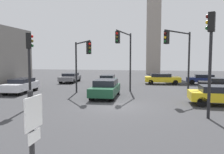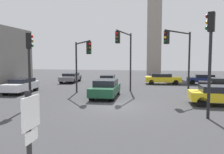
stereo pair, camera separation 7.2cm
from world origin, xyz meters
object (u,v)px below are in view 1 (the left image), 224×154
(car_6, at_px, (106,88))
(car_3, at_px, (21,85))
(car_7, at_px, (203,79))
(car_0, at_px, (221,84))
(car_4, at_px, (222,95))
(traffic_light_3, at_px, (29,56))
(traffic_light_2, at_px, (210,46))
(traffic_light_0, at_px, (82,56))
(car_1, at_px, (162,78))
(car_5, at_px, (108,81))
(direction_sign, at_px, (33,140))
(car_2, at_px, (70,77))
(traffic_light_1, at_px, (125,49))
(traffic_light_4, at_px, (179,49))

(car_6, bearing_deg, car_3, -97.45)
(car_3, height_order, car_7, car_3)
(car_0, bearing_deg, car_4, 80.42)
(traffic_light_3, height_order, car_4, traffic_light_3)
(traffic_light_2, relative_size, car_4, 1.28)
(car_0, height_order, car_4, car_4)
(traffic_light_0, bearing_deg, traffic_light_2, 19.56)
(traffic_light_0, xyz_separation_m, car_6, (2.24, -0.51, -2.74))
(traffic_light_2, distance_m, car_1, 16.73)
(car_5, bearing_deg, traffic_light_2, -150.48)
(traffic_light_0, distance_m, traffic_light_2, 10.79)
(direction_sign, height_order, car_2, direction_sign)
(car_1, xyz_separation_m, car_7, (5.16, 0.67, -0.04))
(direction_sign, distance_m, car_2, 26.19)
(traffic_light_2, xyz_separation_m, car_0, (3.75, 11.33, -3.16))
(car_3, bearing_deg, traffic_light_0, 82.35)
(car_3, height_order, car_5, car_5)
(car_5, xyz_separation_m, car_6, (1.36, -6.59, 0.02))
(direction_sign, xyz_separation_m, car_5, (-3.27, 20.22, -0.84))
(car_1, height_order, car_5, car_5)
(car_0, xyz_separation_m, car_2, (-18.41, 4.54, 0.00))
(car_7, bearing_deg, car_5, 27.51)
(car_7, bearing_deg, car_3, 34.15)
(traffic_light_2, xyz_separation_m, car_2, (-14.66, 15.87, -3.16))
(traffic_light_1, bearing_deg, car_4, 73.17)
(car_0, relative_size, car_1, 0.96)
(car_2, xyz_separation_m, car_5, (6.39, -4.10, 0.05))
(traffic_light_4, height_order, car_3, traffic_light_4)
(traffic_light_1, relative_size, car_2, 1.18)
(traffic_light_1, relative_size, car_4, 1.32)
(traffic_light_2, relative_size, traffic_light_3, 1.15)
(traffic_light_2, bearing_deg, direction_sign, 81.19)
(car_4, bearing_deg, car_3, 172.69)
(car_1, bearing_deg, car_0, -45.75)
(traffic_light_1, bearing_deg, car_2, -123.52)
(car_1, xyz_separation_m, car_3, (-13.29, -10.50, 0.00))
(traffic_light_1, height_order, traffic_light_2, traffic_light_1)
(traffic_light_3, bearing_deg, car_6, 19.58)
(traffic_light_0, distance_m, car_3, 6.78)
(traffic_light_3, bearing_deg, car_4, -16.26)
(traffic_light_1, height_order, car_7, traffic_light_1)
(traffic_light_3, bearing_deg, traffic_light_4, 0.90)
(car_2, height_order, car_7, car_2)
(car_2, bearing_deg, car_6, 29.44)
(car_5, relative_size, car_7, 1.06)
(traffic_light_1, height_order, car_1, traffic_light_1)
(car_0, xyz_separation_m, car_7, (-0.65, 5.64, -0.01))
(car_3, bearing_deg, car_6, 79.17)
(car_6, bearing_deg, car_7, 136.32)
(car_5, bearing_deg, car_0, -97.68)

